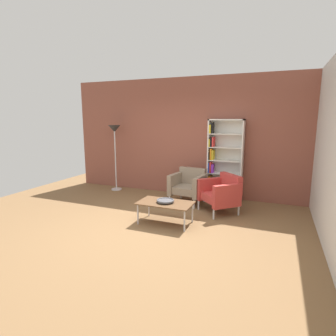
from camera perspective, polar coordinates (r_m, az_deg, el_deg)
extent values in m
plane|color=brown|center=(4.94, -4.81, -12.50)|extent=(8.32, 8.32, 0.00)
cube|color=brown|center=(6.85, 4.40, 6.45)|extent=(6.40, 0.12, 2.90)
cube|color=silver|center=(4.73, 31.53, 3.19)|extent=(0.12, 5.20, 2.90)
cube|color=silver|center=(6.52, 8.57, 1.75)|extent=(0.03, 0.30, 1.90)
cube|color=silver|center=(6.39, 15.29, 1.32)|extent=(0.03, 0.30, 1.90)
cube|color=silver|center=(6.37, 12.21, 9.88)|extent=(0.80, 0.30, 0.03)
cube|color=silver|center=(6.65, 11.59, -6.44)|extent=(0.80, 0.30, 0.03)
cube|color=silver|center=(6.59, 12.12, 1.72)|extent=(0.80, 0.02, 1.90)
cube|color=silver|center=(6.57, 11.69, -3.75)|extent=(0.76, 0.28, 0.02)
cube|color=silver|center=(6.50, 11.79, -1.13)|extent=(0.76, 0.28, 0.02)
cube|color=silver|center=(6.45, 11.89, 1.54)|extent=(0.76, 0.28, 0.02)
cube|color=silver|center=(6.41, 12.00, 4.25)|extent=(0.76, 0.28, 0.02)
cube|color=silver|center=(6.38, 12.10, 6.99)|extent=(0.76, 0.28, 0.02)
cube|color=olive|center=(6.65, 8.58, -4.92)|extent=(0.03, 0.23, 0.26)
cube|color=green|center=(6.67, 8.97, -5.23)|extent=(0.04, 0.25, 0.19)
cube|color=red|center=(6.66, 9.38, -5.34)|extent=(0.04, 0.25, 0.17)
cube|color=orange|center=(6.57, 8.59, -2.61)|extent=(0.02, 0.20, 0.21)
cube|color=orange|center=(6.58, 8.92, -2.56)|extent=(0.03, 0.24, 0.21)
cube|color=olive|center=(6.57, 9.16, -2.62)|extent=(0.02, 0.23, 0.21)
cube|color=blue|center=(6.50, 8.63, 0.11)|extent=(0.02, 0.17, 0.23)
cube|color=red|center=(6.49, 8.99, 0.21)|extent=(0.03, 0.18, 0.26)
cube|color=purple|center=(6.48, 9.35, -0.09)|extent=(0.04, 0.17, 0.20)
cube|color=black|center=(6.48, 8.77, 2.60)|extent=(0.02, 0.23, 0.18)
cube|color=orange|center=(6.45, 9.08, 2.90)|extent=(0.03, 0.20, 0.26)
cube|color=yellow|center=(6.46, 9.45, 2.76)|extent=(0.03, 0.23, 0.23)
cube|color=yellow|center=(6.42, 8.79, 5.26)|extent=(0.03, 0.17, 0.18)
cube|color=black|center=(6.44, 9.19, 5.37)|extent=(0.04, 0.24, 0.20)
cube|color=red|center=(6.43, 9.55, 5.44)|extent=(0.03, 0.23, 0.22)
cube|color=yellow|center=(6.41, 8.95, 8.09)|extent=(0.04, 0.20, 0.20)
cube|color=black|center=(6.38, 9.39, 8.31)|extent=(0.04, 0.17, 0.25)
cube|color=brown|center=(5.02, -0.56, -7.33)|extent=(1.00, 0.56, 0.02)
cylinder|color=silver|center=(5.07, -6.34, -9.59)|extent=(0.03, 0.03, 0.38)
cylinder|color=silver|center=(4.73, 3.48, -11.04)|extent=(0.03, 0.03, 0.38)
cylinder|color=silver|center=(5.45, -4.02, -8.09)|extent=(0.03, 0.03, 0.38)
cylinder|color=silver|center=(5.14, 5.14, -9.28)|extent=(0.03, 0.03, 0.38)
cylinder|color=#4C4C51|center=(5.01, -0.56, -7.12)|extent=(0.13, 0.13, 0.02)
cylinder|color=#4C4C51|center=(5.00, -0.56, -6.90)|extent=(0.32, 0.32, 0.02)
torus|color=#4C4C51|center=(5.00, -0.56, -6.77)|extent=(0.32, 0.32, 0.02)
cube|color=#B73833|center=(5.70, 10.69, -6.06)|extent=(0.86, 0.86, 0.16)
cube|color=#B73833|center=(5.78, 13.02, -3.15)|extent=(0.53, 0.54, 0.38)
cube|color=#B73833|center=(5.92, 8.92, -4.29)|extent=(0.51, 0.51, 0.46)
cube|color=#B73833|center=(5.42, 12.33, -5.79)|extent=(0.51, 0.51, 0.46)
cylinder|color=silver|center=(5.85, 6.44, -7.55)|extent=(0.04, 0.04, 0.24)
cylinder|color=silver|center=(5.36, 9.56, -9.33)|extent=(0.04, 0.04, 0.24)
cylinder|color=silver|center=(6.14, 11.22, -6.82)|extent=(0.04, 0.04, 0.24)
cylinder|color=silver|center=(5.68, 14.59, -8.40)|extent=(0.04, 0.04, 0.24)
cube|color=gray|center=(6.23, 4.14, -4.50)|extent=(0.71, 0.65, 0.16)
cube|color=gray|center=(6.40, 5.19, -1.61)|extent=(0.65, 0.20, 0.38)
cube|color=gray|center=(6.31, 1.52, -3.23)|extent=(0.18, 0.63, 0.46)
cube|color=gray|center=(6.06, 6.73, -3.89)|extent=(0.18, 0.63, 0.46)
cylinder|color=silver|center=(6.15, 0.32, -6.61)|extent=(0.04, 0.04, 0.24)
cylinder|color=silver|center=(5.89, 5.48, -7.41)|extent=(0.04, 0.04, 0.24)
cylinder|color=silver|center=(6.64, 2.75, -5.32)|extent=(0.04, 0.04, 0.24)
cylinder|color=silver|center=(6.40, 7.59, -6.00)|extent=(0.04, 0.04, 0.24)
cylinder|color=silver|center=(7.57, -10.75, -4.37)|extent=(0.28, 0.28, 0.02)
cylinder|color=silver|center=(7.40, -10.96, 1.92)|extent=(0.03, 0.03, 1.65)
cone|color=#2D2D2D|center=(7.33, -11.18, 8.11)|extent=(0.32, 0.32, 0.18)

